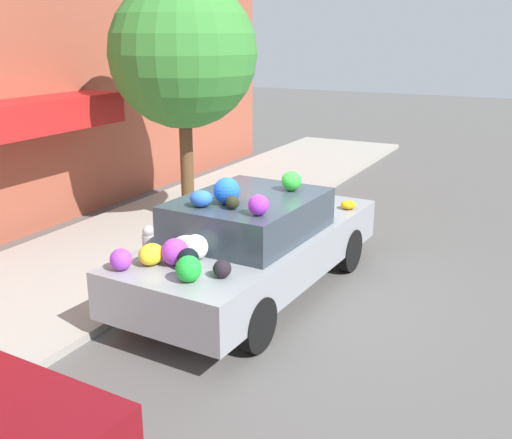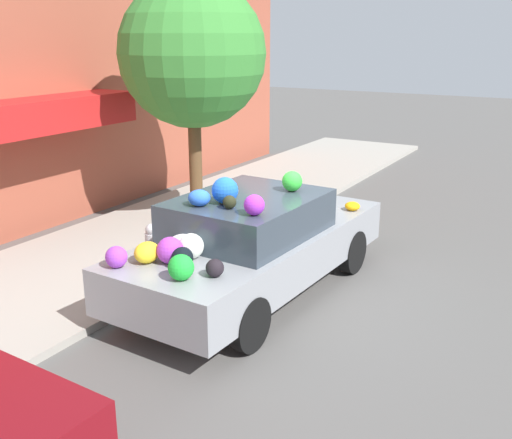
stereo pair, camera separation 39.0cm
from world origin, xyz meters
TOP-DOWN VIEW (x-y plane):
  - ground_plane at (0.00, 0.00)m, footprint 60.00×60.00m
  - sidewalk_curb at (0.00, 2.70)m, footprint 24.00×3.20m
  - building_facade at (0.02, 4.91)m, footprint 18.00×1.20m
  - street_tree at (2.13, 2.55)m, footprint 2.61×2.61m
  - fire_hydrant at (-0.24, 1.66)m, footprint 0.20×0.20m
  - art_car at (-0.09, 0.00)m, footprint 4.62×2.01m

SIDE VIEW (x-z plane):
  - ground_plane at x=0.00m, z-range 0.00..0.00m
  - sidewalk_curb at x=0.00m, z-range 0.00..0.11m
  - fire_hydrant at x=-0.24m, z-range 0.10..0.80m
  - art_car at x=-0.09m, z-range -0.12..1.65m
  - building_facade at x=0.02m, z-range -0.01..4.72m
  - street_tree at x=2.13m, z-range 0.97..5.33m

